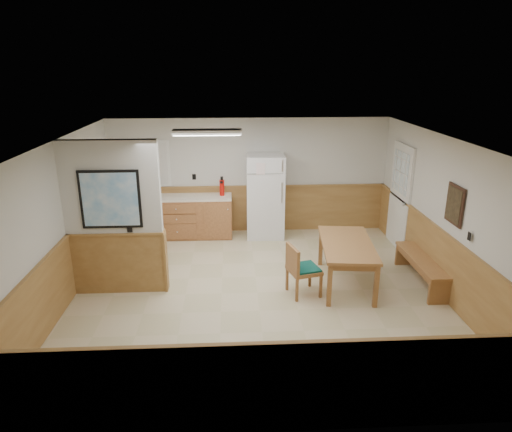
{
  "coord_description": "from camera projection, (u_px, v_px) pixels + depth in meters",
  "views": [
    {
      "loc": [
        -0.39,
        -6.7,
        3.56
      ],
      "look_at": [
        -0.0,
        0.4,
        1.19
      ],
      "focal_mm": 32.0,
      "sensor_mm": 36.0,
      "label": 1
    }
  ],
  "objects": [
    {
      "name": "ground",
      "position": [
        257.0,
        292.0,
        7.49
      ],
      "size": [
        6.0,
        6.0,
        0.0
      ],
      "primitive_type": "plane",
      "color": "beige",
      "rests_on": "ground"
    },
    {
      "name": "ceiling",
      "position": [
        258.0,
        140.0,
        6.7
      ],
      "size": [
        6.0,
        6.0,
        0.02
      ],
      "primitive_type": "cube",
      "color": "white",
      "rests_on": "back_wall"
    },
    {
      "name": "back_wall",
      "position": [
        249.0,
        176.0,
        9.94
      ],
      "size": [
        6.0,
        0.02,
        2.5
      ],
      "primitive_type": "cube",
      "color": "silver",
      "rests_on": "ground"
    },
    {
      "name": "right_wall",
      "position": [
        445.0,
        217.0,
        7.25
      ],
      "size": [
        0.02,
        6.0,
        2.5
      ],
      "primitive_type": "cube",
      "color": "silver",
      "rests_on": "ground"
    },
    {
      "name": "left_wall",
      "position": [
        61.0,
        224.0,
        6.94
      ],
      "size": [
        0.02,
        6.0,
        2.5
      ],
      "primitive_type": "cube",
      "color": "silver",
      "rests_on": "ground"
    },
    {
      "name": "wainscot_back",
      "position": [
        250.0,
        209.0,
        10.16
      ],
      "size": [
        6.0,
        0.04,
        1.0
      ],
      "primitive_type": "cube",
      "color": "#A87E43",
      "rests_on": "ground"
    },
    {
      "name": "wainscot_right",
      "position": [
        438.0,
        260.0,
        7.49
      ],
      "size": [
        0.04,
        6.0,
        1.0
      ],
      "primitive_type": "cube",
      "color": "#A87E43",
      "rests_on": "ground"
    },
    {
      "name": "wainscot_left",
      "position": [
        69.0,
        269.0,
        7.18
      ],
      "size": [
        0.04,
        6.0,
        1.0
      ],
      "primitive_type": "cube",
      "color": "#A87E43",
      "rests_on": "ground"
    },
    {
      "name": "partition_wall",
      "position": [
        114.0,
        220.0,
        7.17
      ],
      "size": [
        1.5,
        0.2,
        2.5
      ],
      "color": "silver",
      "rests_on": "ground"
    },
    {
      "name": "kitchen_counter",
      "position": [
        194.0,
        216.0,
        9.82
      ],
      "size": [
        2.2,
        0.61,
        1.0
      ],
      "color": "#AF6D3E",
      "rests_on": "ground"
    },
    {
      "name": "exterior_door",
      "position": [
        400.0,
        197.0,
        9.11
      ],
      "size": [
        0.07,
        1.02,
        2.15
      ],
      "color": "white",
      "rests_on": "ground"
    },
    {
      "name": "kitchen_window",
      "position": [
        151.0,
        164.0,
        9.71
      ],
      "size": [
        0.8,
        0.04,
        1.0
      ],
      "color": "white",
      "rests_on": "back_wall"
    },
    {
      "name": "wall_painting",
      "position": [
        455.0,
        205.0,
        6.87
      ],
      "size": [
        0.04,
        0.5,
        0.6
      ],
      "color": "#351F15",
      "rests_on": "right_wall"
    },
    {
      "name": "fluorescent_fixture",
      "position": [
        207.0,
        132.0,
        7.91
      ],
      "size": [
        1.2,
        0.3,
        0.09
      ],
      "color": "white",
      "rests_on": "ceiling"
    },
    {
      "name": "refrigerator",
      "position": [
        265.0,
        196.0,
        9.72
      ],
      "size": [
        0.81,
        0.73,
        1.79
      ],
      "rotation": [
        0.0,
        0.0,
        -0.03
      ],
      "color": "white",
      "rests_on": "ground"
    },
    {
      "name": "dining_table",
      "position": [
        347.0,
        248.0,
        7.59
      ],
      "size": [
        0.99,
        1.73,
        0.75
      ],
      "rotation": [
        0.0,
        0.0,
        -0.1
      ],
      "color": "#A7723D",
      "rests_on": "ground"
    },
    {
      "name": "dining_bench",
      "position": [
        421.0,
        264.0,
        7.73
      ],
      "size": [
        0.35,
        1.59,
        0.45
      ],
      "rotation": [
        0.0,
        0.0,
        -0.0
      ],
      "color": "#A7723D",
      "rests_on": "ground"
    },
    {
      "name": "dining_chair",
      "position": [
        299.0,
        267.0,
        7.27
      ],
      "size": [
        0.75,
        0.6,
        0.85
      ],
      "rotation": [
        0.0,
        0.0,
        0.26
      ],
      "color": "#A7723D",
      "rests_on": "ground"
    },
    {
      "name": "fire_extinguisher",
      "position": [
        222.0,
        187.0,
        9.69
      ],
      "size": [
        0.11,
        0.11,
        0.41
      ],
      "rotation": [
        0.0,
        0.0,
        0.07
      ],
      "color": "red",
      "rests_on": "kitchen_counter"
    },
    {
      "name": "soap_bottle",
      "position": [
        139.0,
        193.0,
        9.57
      ],
      "size": [
        0.07,
        0.07,
        0.2
      ],
      "primitive_type": "cylinder",
      "rotation": [
        0.0,
        0.0,
        0.18
      ],
      "color": "#178326",
      "rests_on": "kitchen_counter"
    }
  ]
}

